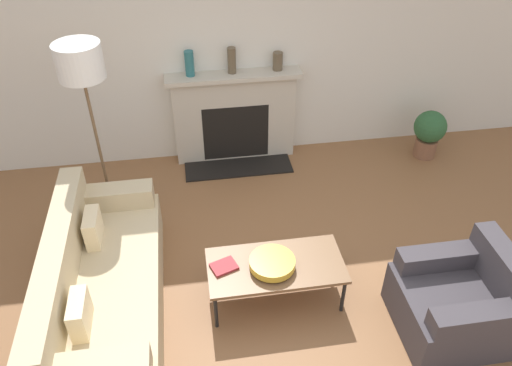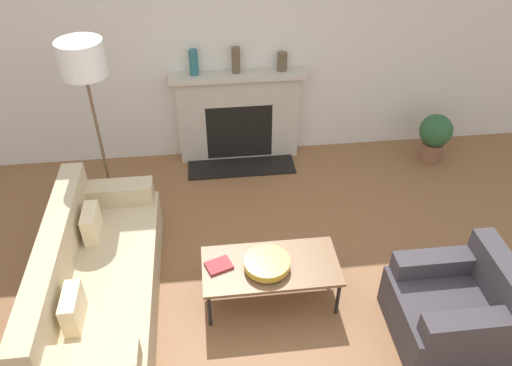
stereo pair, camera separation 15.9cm
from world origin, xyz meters
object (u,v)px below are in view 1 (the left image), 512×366
object	(u,v)px
floor_lamp	(82,75)
potted_plant	(429,131)
mantel_vase_center_right	(278,61)
bowl	(272,263)
couch	(101,286)
mantel_vase_center_left	(232,60)
armchair_near	(459,302)
book	(224,266)
fireplace	(235,118)
mantel_vase_left	(189,64)
coffee_table	(276,267)

from	to	relation	value
floor_lamp	potted_plant	size ratio (longest dim) A/B	3.13
floor_lamp	mantel_vase_center_right	distance (m)	2.17
bowl	floor_lamp	bearing A→B (deg)	136.06
couch	mantel_vase_center_left	size ratio (longest dim) A/B	7.15
floor_lamp	bowl	bearing A→B (deg)	-43.94
armchair_near	mantel_vase_center_left	size ratio (longest dim) A/B	2.97
bowl	mantel_vase_center_left	size ratio (longest dim) A/B	1.33
mantel_vase_center_right	floor_lamp	bearing A→B (deg)	-155.38
book	mantel_vase_center_right	world-z (taller)	mantel_vase_center_right
floor_lamp	couch	bearing A→B (deg)	-88.36
fireplace	mantel_vase_center_left	bearing A→B (deg)	130.98
fireplace	mantel_vase_left	world-z (taller)	mantel_vase_left
fireplace	mantel_vase_center_left	distance (m)	0.72
floor_lamp	book	bearing A→B (deg)	-51.77
floor_lamp	mantel_vase_center_right	bearing A→B (deg)	24.62
floor_lamp	mantel_vase_center_right	world-z (taller)	floor_lamp
mantel_vase_left	book	bearing A→B (deg)	-87.14
fireplace	potted_plant	xyz separation A→B (m)	(2.33, -0.35, -0.20)
bowl	mantel_vase_center_right	bearing A→B (deg)	78.54
coffee_table	bowl	size ratio (longest dim) A/B	2.99
bowl	mantel_vase_center_right	world-z (taller)	mantel_vase_center_right
mantel_vase_left	fireplace	bearing A→B (deg)	-1.75
armchair_near	mantel_vase_center_right	world-z (taller)	mantel_vase_center_right
mantel_vase_center_left	book	bearing A→B (deg)	-98.90
floor_lamp	armchair_near	bearing A→B (deg)	-33.39
fireplace	mantel_vase_left	bearing A→B (deg)	178.25
couch	book	size ratio (longest dim) A/B	8.30
armchair_near	coffee_table	distance (m)	1.52
mantel_vase_center_right	potted_plant	bearing A→B (deg)	-11.23
mantel_vase_center_right	bowl	bearing A→B (deg)	-101.46
book	coffee_table	bearing A→B (deg)	-24.16
potted_plant	mantel_vase_center_left	bearing A→B (deg)	171.20
couch	coffee_table	xyz separation A→B (m)	(1.47, -0.08, 0.07)
bowl	fireplace	bearing A→B (deg)	90.91
mantel_vase_center_left	mantel_vase_center_right	size ratio (longest dim) A/B	1.43
coffee_table	couch	bearing A→B (deg)	177.01
coffee_table	potted_plant	xyz separation A→B (m)	(2.26, 1.92, -0.03)
fireplace	book	distance (m)	2.27
fireplace	mantel_vase_center_right	size ratio (longest dim) A/B	7.53
book	mantel_vase_left	distance (m)	2.41
fireplace	bowl	xyz separation A→B (m)	(0.04, -2.30, -0.09)
fireplace	potted_plant	size ratio (longest dim) A/B	2.55
book	floor_lamp	world-z (taller)	floor_lamp
mantel_vase_center_right	armchair_near	bearing A→B (deg)	-70.70
book	potted_plant	bearing A→B (deg)	15.15
armchair_near	mantel_vase_center_left	distance (m)	3.34
fireplace	armchair_near	distance (m)	3.19
bowl	couch	bearing A→B (deg)	175.89
couch	coffee_table	world-z (taller)	couch
coffee_table	book	xyz separation A→B (m)	(-0.44, 0.03, 0.04)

